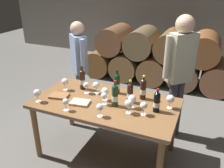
# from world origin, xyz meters

# --- Properties ---
(ground_plane) EXTENTS (14.00, 14.00, 0.00)m
(ground_plane) POSITION_xyz_m (0.00, 0.00, 0.00)
(ground_plane) COLOR #66635E
(cellar_back_wall) EXTENTS (10.00, 0.24, 2.80)m
(cellar_back_wall) POSITION_xyz_m (0.00, 4.20, 1.40)
(cellar_back_wall) COLOR gray
(cellar_back_wall) RESTS_ON ground_plane
(barrel_stack) EXTENTS (3.12, 0.90, 1.15)m
(barrel_stack) POSITION_xyz_m (0.00, 2.60, 0.54)
(barrel_stack) COLOR brown
(barrel_stack) RESTS_ON ground_plane
(dining_table) EXTENTS (1.70, 0.90, 0.76)m
(dining_table) POSITION_xyz_m (0.00, 0.00, 0.67)
(dining_table) COLOR brown
(dining_table) RESTS_ON ground_plane
(wine_bottle_0) EXTENTS (0.07, 0.07, 0.28)m
(wine_bottle_0) POSITION_xyz_m (0.60, 0.02, 0.88)
(wine_bottle_0) COLOR black
(wine_bottle_0) RESTS_ON dining_table
(wine_bottle_1) EXTENTS (0.07, 0.07, 0.32)m
(wine_bottle_1) POSITION_xyz_m (0.14, -0.04, 0.90)
(wine_bottle_1) COLOR #19381E
(wine_bottle_1) RESTS_ON dining_table
(wine_bottle_2) EXTENTS (0.07, 0.07, 0.31)m
(wine_bottle_2) POSITION_xyz_m (0.38, 0.25, 0.89)
(wine_bottle_2) COLOR black
(wine_bottle_2) RESTS_ON dining_table
(wine_bottle_3) EXTENTS (0.07, 0.07, 0.32)m
(wine_bottle_3) POSITION_xyz_m (-0.43, 0.21, 0.90)
(wine_bottle_3) COLOR black
(wine_bottle_3) RESTS_ON dining_table
(wine_bottle_4) EXTENTS (0.07, 0.07, 0.29)m
(wine_bottle_4) POSITION_xyz_m (0.27, 0.11, 0.88)
(wine_bottle_4) COLOR black
(wine_bottle_4) RESTS_ON dining_table
(wine_bottle_5) EXTENTS (0.07, 0.07, 0.31)m
(wine_bottle_5) POSITION_xyz_m (0.04, 0.27, 0.89)
(wine_bottle_5) COLOR black
(wine_bottle_5) RESTS_ON dining_table
(wine_glass_0) EXTENTS (0.09, 0.09, 0.16)m
(wine_glass_0) POSITION_xyz_m (-0.74, -0.31, 0.87)
(wine_glass_0) COLOR white
(wine_glass_0) RESTS_ON dining_table
(wine_glass_1) EXTENTS (0.09, 0.09, 0.16)m
(wine_glass_1) POSITION_xyz_m (-0.62, 0.09, 0.87)
(wine_glass_1) COLOR white
(wine_glass_1) RESTS_ON dining_table
(wine_glass_2) EXTENTS (0.09, 0.09, 0.16)m
(wine_glass_2) POSITION_xyz_m (0.73, 0.15, 0.88)
(wine_glass_2) COLOR white
(wine_glass_2) RESTS_ON dining_table
(wine_glass_3) EXTENTS (0.09, 0.09, 0.16)m
(wine_glass_3) POSITION_xyz_m (-0.20, 0.16, 0.87)
(wine_glass_3) COLOR white
(wine_glass_3) RESTS_ON dining_table
(wine_glass_4) EXTENTS (0.08, 0.08, 0.15)m
(wine_glass_4) POSITION_xyz_m (0.50, -0.10, 0.87)
(wine_glass_4) COLOR white
(wine_glass_4) RESTS_ON dining_table
(wine_glass_5) EXTENTS (0.08, 0.08, 0.15)m
(wine_glass_5) POSITION_xyz_m (0.01, -0.06, 0.87)
(wine_glass_5) COLOR white
(wine_glass_5) RESTS_ON dining_table
(wine_glass_6) EXTENTS (0.08, 0.08, 0.15)m
(wine_glass_6) POSITION_xyz_m (-0.32, 0.11, 0.87)
(wine_glass_6) COLOR white
(wine_glass_6) RESTS_ON dining_table
(wine_glass_7) EXTENTS (0.09, 0.09, 0.16)m
(wine_glass_7) POSITION_xyz_m (-0.02, 0.04, 0.88)
(wine_glass_7) COLOR white
(wine_glass_7) RESTS_ON dining_table
(wine_glass_8) EXTENTS (0.08, 0.08, 0.15)m
(wine_glass_8) POSITION_xyz_m (0.08, -0.32, 0.87)
(wine_glass_8) COLOR white
(wine_glass_8) RESTS_ON dining_table
(wine_glass_9) EXTENTS (0.07, 0.07, 0.15)m
(wine_glass_9) POSITION_xyz_m (-0.32, -0.35, 0.86)
(wine_glass_9) COLOR white
(wine_glass_9) RESTS_ON dining_table
(wine_glass_10) EXTENTS (0.09, 0.09, 0.16)m
(wine_glass_10) POSITION_xyz_m (0.34, -0.13, 0.88)
(wine_glass_10) COLOR white
(wine_glass_10) RESTS_ON dining_table
(wine_glass_11) EXTENTS (0.09, 0.09, 0.16)m
(wine_glass_11) POSITION_xyz_m (0.34, -0.01, 0.88)
(wine_glass_11) COLOR white
(wine_glass_11) RESTS_ON dining_table
(tasting_notebook) EXTENTS (0.24, 0.19, 0.03)m
(tasting_notebook) POSITION_xyz_m (-0.26, -0.16, 0.77)
(tasting_notebook) COLOR #B2A893
(tasting_notebook) RESTS_ON dining_table
(leather_ledger) EXTENTS (0.25, 0.20, 0.03)m
(leather_ledger) POSITION_xyz_m (-0.58, -0.11, 0.77)
(leather_ledger) COLOR #936038
(leather_ledger) RESTS_ON dining_table
(sommelier_presenting) EXTENTS (0.37, 0.38, 1.72)m
(sommelier_presenting) POSITION_xyz_m (0.72, 0.75, 1.04)
(sommelier_presenting) COLOR #383842
(sommelier_presenting) RESTS_ON ground_plane
(taster_seated_left) EXTENTS (0.38, 0.36, 1.54)m
(taster_seated_left) POSITION_xyz_m (-0.77, 0.72, 0.92)
(taster_seated_left) COLOR #383842
(taster_seated_left) RESTS_ON ground_plane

